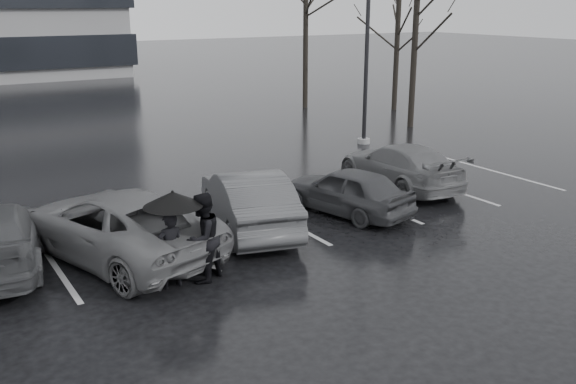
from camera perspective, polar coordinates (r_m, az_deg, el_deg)
The scene contains 13 objects.
ground at distance 14.29m, azimuth 1.89°, elevation -5.24°, with size 160.00×160.00×0.00m, color black.
car_main at distance 16.66m, azimuth 5.26°, elevation 0.15°, with size 1.47×3.65×1.24m, color black.
car_west_a at distance 15.41m, azimuth -3.55°, elevation -0.74°, with size 1.55×4.45×1.47m, color #2C2C2E.
car_west_b at distance 14.23m, azimuth -15.08°, elevation -2.79°, with size 2.42×5.25×1.46m, color #48484A.
car_east at distance 19.27m, azimuth 9.89°, elevation 2.32°, with size 1.83×4.50×1.31m, color #48484A.
pedestrian_left at distance 12.47m, azimuth -10.42°, elevation -5.12°, with size 0.55×0.36×1.51m, color black.
pedestrian_right at distance 12.61m, azimuth -7.61°, elevation -4.05°, with size 0.87×0.68×1.80m, color black.
umbrella at distance 12.24m, azimuth -10.20°, elevation -0.62°, with size 1.13×1.13×1.92m.
lamp_post at distance 24.77m, azimuth 7.05°, elevation 13.50°, with size 0.48×0.48×8.84m.
stall_stripes at distance 15.95m, azimuth -5.49°, elevation -2.94°, with size 19.72×5.00×0.00m.
tree_east at distance 28.63m, azimuth 11.24°, elevation 13.62°, with size 0.26×0.26×8.00m, color black.
tree_ne at distance 33.29m, azimuth 9.68°, elevation 13.20°, with size 0.26×0.26×7.00m, color black.
tree_north at distance 33.54m, azimuth 1.58°, elevation 14.73°, with size 0.26×0.26×8.50m, color black.
Camera 1 is at (-7.37, -11.04, 5.30)m, focal length 40.00 mm.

